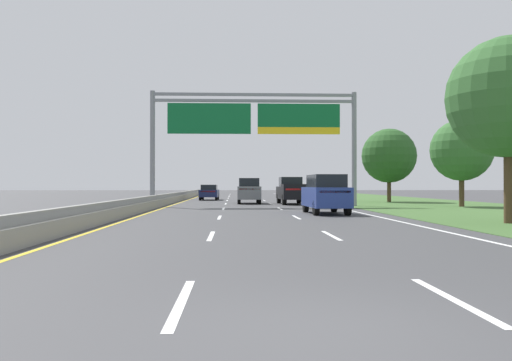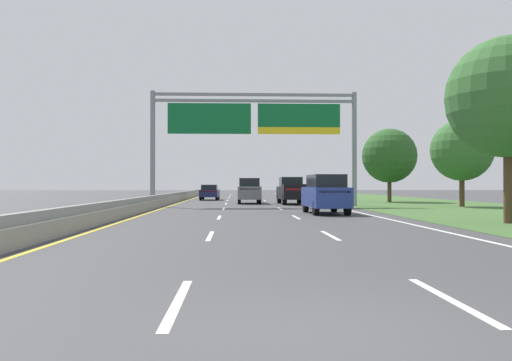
# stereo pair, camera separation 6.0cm
# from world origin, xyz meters

# --- Properties ---
(ground_plane) EXTENTS (220.00, 220.00, 0.00)m
(ground_plane) POSITION_xyz_m (0.00, 35.00, 0.00)
(ground_plane) COLOR #3D3D3F
(lane_striping) EXTENTS (11.96, 106.00, 0.01)m
(lane_striping) POSITION_xyz_m (0.00, 34.54, 0.00)
(lane_striping) COLOR white
(lane_striping) RESTS_ON ground
(grass_verge_right) EXTENTS (14.00, 110.00, 0.02)m
(grass_verge_right) POSITION_xyz_m (13.95, 35.00, 0.01)
(grass_verge_right) COLOR #3D602D
(grass_verge_right) RESTS_ON ground
(median_barrier_concrete) EXTENTS (0.60, 110.00, 0.85)m
(median_barrier_concrete) POSITION_xyz_m (-6.60, 35.00, 0.35)
(median_barrier_concrete) COLOR gray
(median_barrier_concrete) RESTS_ON ground
(overhead_sign_gantry) EXTENTS (15.06, 0.42, 8.36)m
(overhead_sign_gantry) POSITION_xyz_m (0.30, 32.29, 5.98)
(overhead_sign_gantry) COLOR gray
(overhead_sign_gantry) RESTS_ON ground
(pickup_truck_black) EXTENTS (2.15, 5.45, 2.20)m
(pickup_truck_black) POSITION_xyz_m (3.52, 36.62, 1.07)
(pickup_truck_black) COLOR black
(pickup_truck_black) RESTS_ON ground
(car_blue_right_lane_suv) EXTENTS (2.04, 4.75, 2.11)m
(car_blue_right_lane_suv) POSITION_xyz_m (3.80, 22.52, 1.10)
(car_blue_right_lane_suv) COLOR navy
(car_blue_right_lane_suv) RESTS_ON ground
(car_grey_centre_lane_suv) EXTENTS (1.93, 4.71, 2.11)m
(car_grey_centre_lane_suv) POSITION_xyz_m (0.07, 38.08, 1.10)
(car_grey_centre_lane_suv) COLOR slate
(car_grey_centre_lane_suv) RESTS_ON ground
(car_navy_left_lane_sedan) EXTENTS (1.93, 4.44, 1.57)m
(car_navy_left_lane_sedan) POSITION_xyz_m (-3.71, 48.12, 0.82)
(car_navy_left_lane_sedan) COLOR #161E47
(car_navy_left_lane_sedan) RESTS_ON ground
(roadside_tree_near) EXTENTS (4.89, 4.89, 7.54)m
(roadside_tree_near) POSITION_xyz_m (9.90, 15.04, 5.09)
(roadside_tree_near) COLOR #4C3823
(roadside_tree_near) RESTS_ON ground
(roadside_tree_mid) EXTENTS (4.37, 4.37, 6.21)m
(roadside_tree_mid) POSITION_xyz_m (15.01, 30.87, 4.02)
(roadside_tree_mid) COLOR #4C3823
(roadside_tree_mid) RESTS_ON ground
(roadside_tree_far) EXTENTS (4.93, 4.93, 6.68)m
(roadside_tree_far) POSITION_xyz_m (12.93, 41.32, 4.21)
(roadside_tree_far) COLOR #4C3823
(roadside_tree_far) RESTS_ON ground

